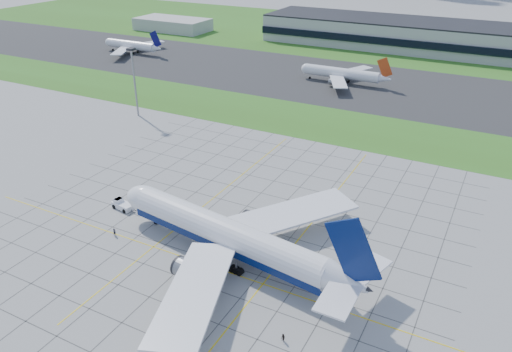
{
  "coord_description": "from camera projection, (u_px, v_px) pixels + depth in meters",
  "views": [
    {
      "loc": [
        54.36,
        -74.01,
        65.62
      ],
      "look_at": [
        0.44,
        28.23,
        7.0
      ],
      "focal_mm": 35.0,
      "sensor_mm": 36.0,
      "label": 1
    }
  ],
  "objects": [
    {
      "name": "distant_jet_1",
      "position": [
        343.0,
        73.0,
        227.61
      ],
      "size": [
        40.44,
        42.66,
        14.08
      ],
      "color": "white",
      "rests_on": "ground"
    },
    {
      "name": "airliner",
      "position": [
        228.0,
        235.0,
        107.41
      ],
      "size": [
        65.31,
        65.73,
        20.63
      ],
      "rotation": [
        0.0,
        0.0,
        -0.14
      ],
      "color": "white",
      "rests_on": "ground"
    },
    {
      "name": "crew_far",
      "position": [
        283.0,
        338.0,
        87.24
      ],
      "size": [
        1.04,
        0.98,
        1.7
      ],
      "primitive_type": "imported",
      "rotation": [
        0.0,
        0.0,
        -0.55
      ],
      "color": "black",
      "rests_on": "ground"
    },
    {
      "name": "service_block",
      "position": [
        173.0,
        24.0,
        341.1
      ],
      "size": [
        50.0,
        25.0,
        8.0
      ],
      "primitive_type": "cube",
      "color": "#B7B7B2",
      "rests_on": "ground"
    },
    {
      "name": "grass_median",
      "position": [
        334.0,
        125.0,
        181.67
      ],
      "size": [
        700.0,
        35.0,
        0.04
      ],
      "primitive_type": "cube",
      "color": "#35631C",
      "rests_on": "ground"
    },
    {
      "name": "apron_markings",
      "position": [
        223.0,
        231.0,
        119.24
      ],
      "size": [
        120.0,
        130.0,
        0.03
      ],
      "color": "#474744",
      "rests_on": "ground"
    },
    {
      "name": "grass_far",
      "position": [
        424.0,
        41.0,
        311.83
      ],
      "size": [
        700.0,
        145.0,
        0.04
      ],
      "primitive_type": "cube",
      "color": "#35631C",
      "rests_on": "ground"
    },
    {
      "name": "crew_near",
      "position": [
        115.0,
        232.0,
        116.99
      ],
      "size": [
        0.54,
        0.75,
        1.91
      ],
      "primitive_type": "imported",
      "rotation": [
        0.0,
        0.0,
        1.44
      ],
      "color": "black",
      "rests_on": "ground"
    },
    {
      "name": "asphalt_taxiway",
      "position": [
        376.0,
        86.0,
        225.05
      ],
      "size": [
        700.0,
        75.0,
        0.04
      ],
      "primitive_type": "cube",
      "color": "#383838",
      "rests_on": "ground"
    },
    {
      "name": "ground",
      "position": [
        195.0,
        254.0,
        110.68
      ],
      "size": [
        1400.0,
        1400.0,
        0.0
      ],
      "primitive_type": "plane",
      "color": "#9D9D98",
      "rests_on": "ground"
    },
    {
      "name": "distant_jet_0",
      "position": [
        132.0,
        45.0,
        280.51
      ],
      "size": [
        37.36,
        42.66,
        14.08
      ],
      "color": "white",
      "rests_on": "ground"
    },
    {
      "name": "light_mast",
      "position": [
        134.0,
        74.0,
        183.76
      ],
      "size": [
        2.5,
        2.5,
        25.6
      ],
      "color": "gray",
      "rests_on": "ground"
    },
    {
      "name": "pushback_tug",
      "position": [
        122.0,
        205.0,
        128.2
      ],
      "size": [
        8.82,
        3.76,
        2.42
      ],
      "rotation": [
        0.0,
        0.0,
        -0.14
      ],
      "color": "white",
      "rests_on": "ground"
    },
    {
      "name": "terminal",
      "position": [
        492.0,
        42.0,
        271.8
      ],
      "size": [
        260.0,
        43.0,
        15.8
      ],
      "color": "#B7B7B2",
      "rests_on": "ground"
    }
  ]
}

